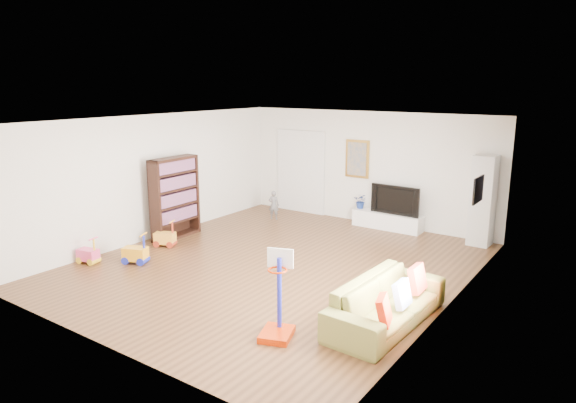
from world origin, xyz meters
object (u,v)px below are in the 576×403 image
Objects in this scene: media_console at (387,221)px; sofa at (387,302)px; basketball_hoop at (277,296)px; bookshelf at (175,198)px.

media_console is 0.74× the size of sofa.
basketball_hoop reaches higher than sofa.
basketball_hoop is at bearing -79.94° from media_console.
basketball_hoop is (4.55, -2.47, -0.29)m from bookshelf.
bookshelf is 5.75m from sofa.
sofa is at bearing -14.48° from bookshelf.
media_console is 4.97m from sofa.
bookshelf is 5.18m from basketball_hoop.
basketball_hoop is (0.98, -5.77, 0.41)m from media_console.
media_console is at bearing 79.86° from basketball_hoop.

